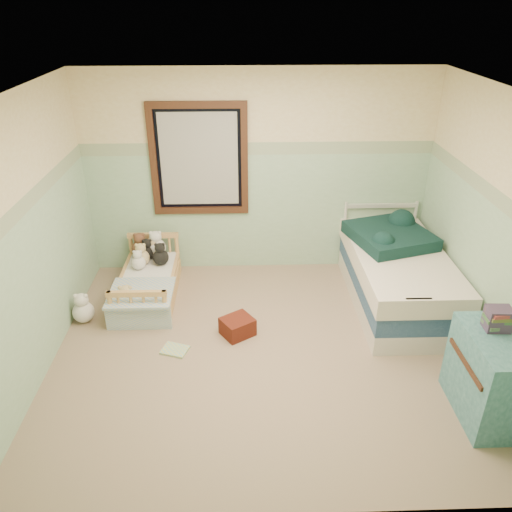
{
  "coord_description": "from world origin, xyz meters",
  "views": [
    {
      "loc": [
        -0.21,
        -4.01,
        3.19
      ],
      "look_at": [
        -0.07,
        0.35,
        0.89
      ],
      "focal_mm": 34.94,
      "sensor_mm": 36.0,
      "label": 1
    }
  ],
  "objects_px": {
    "plush_floor_cream": "(83,312)",
    "dresser": "(492,376)",
    "plush_floor_tan": "(127,303)",
    "red_pillow": "(237,327)",
    "floor_book": "(175,350)",
    "toddler_bed_frame": "(149,291)",
    "twin_bed_frame": "(394,295)"
  },
  "relations": [
    {
      "from": "plush_floor_cream",
      "to": "dresser",
      "type": "relative_size",
      "value": 0.3
    },
    {
      "from": "plush_floor_cream",
      "to": "dresser",
      "type": "distance_m",
      "value": 4.08
    },
    {
      "from": "plush_floor_tan",
      "to": "dresser",
      "type": "distance_m",
      "value": 3.74
    },
    {
      "from": "plush_floor_tan",
      "to": "red_pillow",
      "type": "xyz_separation_m",
      "value": [
        1.24,
        -0.45,
        -0.02
      ]
    },
    {
      "from": "dresser",
      "to": "floor_book",
      "type": "relative_size",
      "value": 3.06
    },
    {
      "from": "toddler_bed_frame",
      "to": "plush_floor_cream",
      "type": "distance_m",
      "value": 0.79
    },
    {
      "from": "plush_floor_tan",
      "to": "twin_bed_frame",
      "type": "xyz_separation_m",
      "value": [
        3.06,
        0.09,
        -0.01
      ]
    },
    {
      "from": "twin_bed_frame",
      "to": "floor_book",
      "type": "distance_m",
      "value": 2.58
    },
    {
      "from": "plush_floor_tan",
      "to": "red_pillow",
      "type": "bearing_deg",
      "value": -20.06
    },
    {
      "from": "red_pillow",
      "to": "floor_book",
      "type": "bearing_deg",
      "value": -157.54
    },
    {
      "from": "toddler_bed_frame",
      "to": "dresser",
      "type": "height_order",
      "value": "dresser"
    },
    {
      "from": "toddler_bed_frame",
      "to": "twin_bed_frame",
      "type": "height_order",
      "value": "twin_bed_frame"
    },
    {
      "from": "red_pillow",
      "to": "floor_book",
      "type": "relative_size",
      "value": 1.21
    },
    {
      "from": "plush_floor_cream",
      "to": "plush_floor_tan",
      "type": "relative_size",
      "value": 1.0
    },
    {
      "from": "toddler_bed_frame",
      "to": "dresser",
      "type": "xyz_separation_m",
      "value": [
        3.17,
        -1.95,
        0.31
      ]
    },
    {
      "from": "twin_bed_frame",
      "to": "floor_book",
      "type": "height_order",
      "value": "twin_bed_frame"
    },
    {
      "from": "dresser",
      "to": "red_pillow",
      "type": "xyz_separation_m",
      "value": [
        -2.11,
        1.17,
        -0.29
      ]
    },
    {
      "from": "toddler_bed_frame",
      "to": "twin_bed_frame",
      "type": "relative_size",
      "value": 0.67
    },
    {
      "from": "red_pillow",
      "to": "dresser",
      "type": "bearing_deg",
      "value": -29.04
    },
    {
      "from": "dresser",
      "to": "floor_book",
      "type": "bearing_deg",
      "value": 161.64
    },
    {
      "from": "toddler_bed_frame",
      "to": "floor_book",
      "type": "xyz_separation_m",
      "value": [
        0.42,
        -1.03,
        -0.07
      ]
    },
    {
      "from": "toddler_bed_frame",
      "to": "dresser",
      "type": "relative_size",
      "value": 1.63
    },
    {
      "from": "floor_book",
      "to": "twin_bed_frame",
      "type": "bearing_deg",
      "value": 37.11
    },
    {
      "from": "toddler_bed_frame",
      "to": "twin_bed_frame",
      "type": "xyz_separation_m",
      "value": [
        2.87,
        -0.23,
        0.03
      ]
    },
    {
      "from": "toddler_bed_frame",
      "to": "red_pillow",
      "type": "bearing_deg",
      "value": -36.29
    },
    {
      "from": "plush_floor_tan",
      "to": "red_pillow",
      "type": "distance_m",
      "value": 1.32
    },
    {
      "from": "plush_floor_cream",
      "to": "twin_bed_frame",
      "type": "xyz_separation_m",
      "value": [
        3.5,
        0.24,
        -0.01
      ]
    },
    {
      "from": "plush_floor_cream",
      "to": "plush_floor_tan",
      "type": "bearing_deg",
      "value": 19.43
    },
    {
      "from": "plush_floor_tan",
      "to": "twin_bed_frame",
      "type": "distance_m",
      "value": 3.06
    },
    {
      "from": "plush_floor_cream",
      "to": "floor_book",
      "type": "xyz_separation_m",
      "value": [
        1.05,
        -0.56,
        -0.11
      ]
    },
    {
      "from": "toddler_bed_frame",
      "to": "floor_book",
      "type": "distance_m",
      "value": 1.12
    },
    {
      "from": "red_pillow",
      "to": "plush_floor_tan",
      "type": "bearing_deg",
      "value": 159.94
    }
  ]
}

